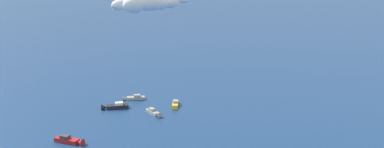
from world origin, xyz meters
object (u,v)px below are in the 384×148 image
(motorboat_inshore, at_px, (70,140))
(motorboat_trailing, at_px, (154,113))
(motorboat_near_centre, at_px, (114,106))
(motorboat_far_port, at_px, (175,105))
(motorboat_offshore, at_px, (133,98))

(motorboat_inshore, distance_m, motorboat_trailing, 37.16)
(motorboat_near_centre, relative_size, motorboat_far_port, 1.16)
(motorboat_near_centre, bearing_deg, motorboat_trailing, -1.77)
(motorboat_inshore, bearing_deg, motorboat_far_port, 66.69)
(motorboat_near_centre, xyz_separation_m, motorboat_trailing, (18.57, -0.57, -0.15))
(motorboat_trailing, bearing_deg, motorboat_inshore, -114.28)
(motorboat_inshore, height_order, motorboat_offshore, motorboat_inshore)
(motorboat_trailing, bearing_deg, motorboat_near_centre, 178.23)
(motorboat_near_centre, height_order, motorboat_trailing, motorboat_near_centre)
(motorboat_far_port, bearing_deg, motorboat_near_centre, -154.56)
(motorboat_trailing, bearing_deg, motorboat_far_port, 69.63)
(motorboat_far_port, bearing_deg, motorboat_trailing, -110.37)
(motorboat_near_centre, bearing_deg, motorboat_far_port, 25.44)
(motorboat_far_port, height_order, motorboat_inshore, motorboat_inshore)
(motorboat_near_centre, distance_m, motorboat_inshore, 34.60)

